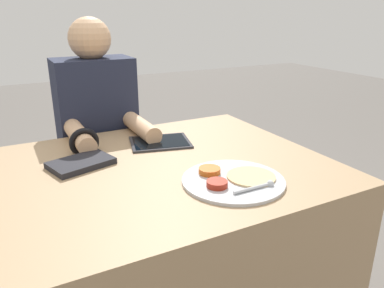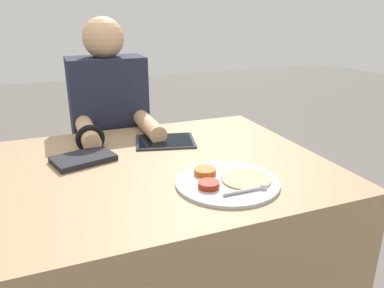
# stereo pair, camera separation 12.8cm
# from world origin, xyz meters

# --- Properties ---
(dining_table) EXTENTS (1.12, 0.90, 0.71)m
(dining_table) POSITION_xyz_m (0.00, 0.00, 0.36)
(dining_table) COLOR #9E7F5B
(dining_table) RESTS_ON ground_plane
(thali_tray) EXTENTS (0.31, 0.31, 0.03)m
(thali_tray) POSITION_xyz_m (0.15, -0.22, 0.72)
(thali_tray) COLOR #B7BABF
(thali_tray) RESTS_ON dining_table
(red_notebook) EXTENTS (0.23, 0.18, 0.02)m
(red_notebook) POSITION_xyz_m (-0.23, 0.12, 0.72)
(red_notebook) COLOR silver
(red_notebook) RESTS_ON dining_table
(tablet_device) EXTENTS (0.26, 0.23, 0.01)m
(tablet_device) POSITION_xyz_m (0.09, 0.20, 0.72)
(tablet_device) COLOR #28282D
(tablet_device) RESTS_ON dining_table
(person_diner) EXTENTS (0.35, 0.49, 1.18)m
(person_diner) POSITION_xyz_m (-0.07, 0.56, 0.56)
(person_diner) COLOR black
(person_diner) RESTS_ON ground_plane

